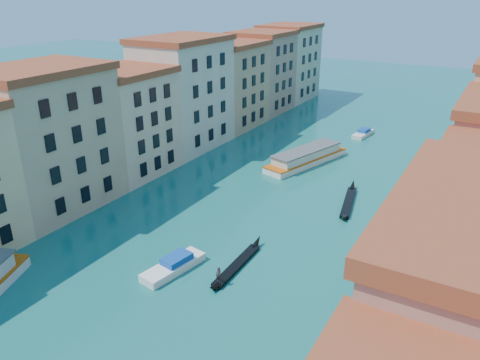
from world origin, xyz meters
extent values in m
cube|color=tan|center=(-26.00, 39.50, 9.50)|extent=(12.00, 17.00, 19.00)
cube|color=brown|center=(-26.00, 39.50, 19.50)|extent=(12.80, 17.40, 1.00)
cube|color=#D6B38D|center=(-26.00, 55.00, 8.25)|extent=(12.00, 14.00, 16.50)
cube|color=brown|center=(-26.00, 55.00, 17.00)|extent=(12.80, 14.40, 1.00)
cube|color=beige|center=(-26.00, 71.00, 10.00)|extent=(12.00, 18.00, 20.00)
cube|color=brown|center=(-26.00, 71.00, 20.50)|extent=(12.80, 18.40, 1.00)
cube|color=tan|center=(-26.00, 88.00, 8.75)|extent=(12.00, 16.00, 17.50)
cube|color=brown|center=(-26.00, 88.00, 18.00)|extent=(12.80, 16.40, 1.00)
cube|color=#A77C63|center=(-26.00, 103.50, 9.25)|extent=(12.00, 15.00, 18.50)
cube|color=brown|center=(-26.00, 103.50, 19.00)|extent=(12.80, 15.40, 1.00)
cube|color=#C3AF8A|center=(-26.00, 119.50, 9.50)|extent=(12.00, 17.00, 19.00)
cube|color=brown|center=(-26.00, 119.50, 19.50)|extent=(12.80, 17.40, 1.00)
cube|color=gray|center=(22.00, 65.00, 0.50)|extent=(4.00, 140.00, 1.00)
cube|color=maroon|center=(22.20, 39.00, 3.00)|extent=(3.20, 12.60, 0.25)
cylinder|color=#565658|center=(20.80, 34.80, 1.50)|extent=(0.12, 0.12, 3.00)
cylinder|color=#565658|center=(20.80, 43.20, 1.50)|extent=(0.12, 0.12, 3.00)
cylinder|color=brown|center=(18.50, 39.00, 1.30)|extent=(0.24, 0.24, 3.20)
cylinder|color=brown|center=(19.10, 40.00, 1.30)|extent=(0.24, 0.24, 3.20)
cylinder|color=brown|center=(19.70, 41.00, 1.30)|extent=(0.24, 0.24, 3.20)
cylinder|color=brown|center=(18.50, 57.00, 1.30)|extent=(0.24, 0.24, 3.20)
cylinder|color=brown|center=(19.10, 58.00, 1.30)|extent=(0.24, 0.24, 3.20)
cylinder|color=brown|center=(19.70, 59.00, 1.30)|extent=(0.24, 0.24, 3.20)
cube|color=white|center=(-1.28, 73.61, 0.55)|extent=(9.18, 18.83, 1.10)
cube|color=silver|center=(-1.28, 73.61, 1.75)|extent=(7.70, 15.17, 1.47)
cube|color=#565658|center=(-1.28, 73.61, 2.62)|extent=(8.09, 15.69, 0.23)
cube|color=#CD550C|center=(-1.28, 73.61, 1.06)|extent=(9.23, 18.85, 0.23)
cube|color=black|center=(4.87, 38.40, 0.23)|extent=(1.43, 9.44, 0.47)
cone|color=black|center=(4.71, 43.63, 0.63)|extent=(1.00, 2.13, 1.76)
cone|color=black|center=(5.02, 33.17, 0.52)|extent=(0.99, 1.77, 1.55)
imported|color=#342227|center=(4.99, 34.43, 1.32)|extent=(0.67, 0.45, 1.80)
cube|color=black|center=(10.63, 60.92, 0.25)|extent=(3.26, 10.34, 0.51)
cone|color=black|center=(9.51, 66.53, 0.69)|extent=(1.46, 2.46, 1.92)
cone|color=black|center=(11.75, 55.31, 0.57)|extent=(1.38, 2.07, 1.69)
cube|color=white|center=(-0.95, 34.26, 0.45)|extent=(3.81, 8.20, 0.90)
cube|color=#1346A0|center=(-0.86, 34.81, 1.24)|extent=(2.58, 3.68, 0.79)
cube|color=silver|center=(2.78, 95.06, 0.40)|extent=(2.97, 7.20, 0.80)
cube|color=#1346A0|center=(2.84, 95.55, 1.10)|extent=(2.12, 3.18, 0.70)
camera|label=1|loc=(27.80, -0.59, 29.67)|focal=35.00mm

